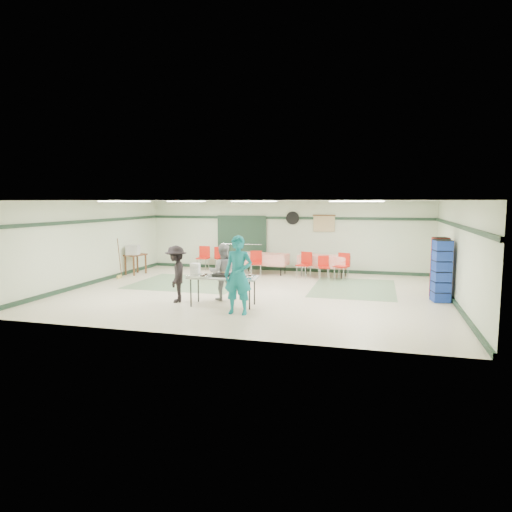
% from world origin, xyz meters
% --- Properties ---
extents(floor, '(11.00, 11.00, 0.00)m').
position_xyz_m(floor, '(0.00, 0.00, 0.00)').
color(floor, beige).
rests_on(floor, ground).
extents(ceiling, '(11.00, 11.00, 0.00)m').
position_xyz_m(ceiling, '(0.00, 0.00, 2.70)').
color(ceiling, white).
rests_on(ceiling, wall_back).
extents(wall_back, '(11.00, 0.00, 11.00)m').
position_xyz_m(wall_back, '(0.00, 4.50, 1.35)').
color(wall_back, beige).
rests_on(wall_back, floor).
extents(wall_front, '(11.00, 0.00, 11.00)m').
position_xyz_m(wall_front, '(0.00, -4.50, 1.35)').
color(wall_front, beige).
rests_on(wall_front, floor).
extents(wall_left, '(0.00, 9.00, 9.00)m').
position_xyz_m(wall_left, '(-5.50, 0.00, 1.35)').
color(wall_left, beige).
rests_on(wall_left, floor).
extents(wall_right, '(0.00, 9.00, 9.00)m').
position_xyz_m(wall_right, '(5.50, 0.00, 1.35)').
color(wall_right, beige).
rests_on(wall_right, floor).
extents(trim_back, '(11.00, 0.06, 0.10)m').
position_xyz_m(trim_back, '(0.00, 4.47, 2.05)').
color(trim_back, '#1C3425').
rests_on(trim_back, wall_back).
extents(baseboard_back, '(11.00, 0.06, 0.12)m').
position_xyz_m(baseboard_back, '(0.00, 4.47, 0.06)').
color(baseboard_back, '#1C3425').
rests_on(baseboard_back, floor).
extents(trim_left, '(0.06, 9.00, 0.10)m').
position_xyz_m(trim_left, '(-5.47, 0.00, 2.05)').
color(trim_left, '#1C3425').
rests_on(trim_left, wall_back).
extents(baseboard_left, '(0.06, 9.00, 0.12)m').
position_xyz_m(baseboard_left, '(-5.47, 0.00, 0.06)').
color(baseboard_left, '#1C3425').
rests_on(baseboard_left, floor).
extents(trim_right, '(0.06, 9.00, 0.10)m').
position_xyz_m(trim_right, '(5.47, 0.00, 2.05)').
color(trim_right, '#1C3425').
rests_on(trim_right, wall_back).
extents(baseboard_right, '(0.06, 9.00, 0.12)m').
position_xyz_m(baseboard_right, '(5.47, 0.00, 0.06)').
color(baseboard_right, '#1C3425').
rests_on(baseboard_right, floor).
extents(green_patch_a, '(3.50, 3.00, 0.01)m').
position_xyz_m(green_patch_a, '(-2.50, 1.00, 0.00)').
color(green_patch_a, gray).
rests_on(green_patch_a, floor).
extents(green_patch_b, '(2.50, 3.50, 0.01)m').
position_xyz_m(green_patch_b, '(2.80, 1.50, 0.00)').
color(green_patch_b, gray).
rests_on(green_patch_b, floor).
extents(double_door_left, '(0.90, 0.06, 2.10)m').
position_xyz_m(double_door_left, '(-2.20, 4.44, 1.05)').
color(double_door_left, gray).
rests_on(double_door_left, floor).
extents(double_door_right, '(0.90, 0.06, 2.10)m').
position_xyz_m(double_door_right, '(-1.25, 4.44, 1.05)').
color(double_door_right, gray).
rests_on(double_door_right, floor).
extents(door_frame, '(2.00, 0.03, 2.15)m').
position_xyz_m(door_frame, '(-1.73, 4.42, 1.05)').
color(door_frame, '#1C3425').
rests_on(door_frame, floor).
extents(wall_fan, '(0.50, 0.10, 0.50)m').
position_xyz_m(wall_fan, '(0.30, 4.44, 2.05)').
color(wall_fan, black).
rests_on(wall_fan, wall_back).
extents(scroll_banner, '(0.80, 0.02, 0.60)m').
position_xyz_m(scroll_banner, '(1.50, 4.44, 1.85)').
color(scroll_banner, tan).
rests_on(scroll_banner, wall_back).
extents(serving_table, '(1.81, 0.82, 0.76)m').
position_xyz_m(serving_table, '(-0.33, -1.84, 0.71)').
color(serving_table, '#B0B0AB').
rests_on(serving_table, floor).
extents(sheet_tray_right, '(0.63, 0.49, 0.02)m').
position_xyz_m(sheet_tray_right, '(0.20, -1.89, 0.77)').
color(sheet_tray_right, silver).
rests_on(sheet_tray_right, serving_table).
extents(sheet_tray_mid, '(0.63, 0.49, 0.02)m').
position_xyz_m(sheet_tray_mid, '(-0.43, -1.68, 0.77)').
color(sheet_tray_mid, silver).
rests_on(sheet_tray_mid, serving_table).
extents(sheet_tray_left, '(0.60, 0.47, 0.02)m').
position_xyz_m(sheet_tray_left, '(-0.90, -2.01, 0.77)').
color(sheet_tray_left, silver).
rests_on(sheet_tray_left, serving_table).
extents(baking_pan, '(0.54, 0.36, 0.08)m').
position_xyz_m(baking_pan, '(-0.31, -1.83, 0.80)').
color(baking_pan, black).
rests_on(baking_pan, serving_table).
extents(foam_box_stack, '(0.23, 0.21, 0.30)m').
position_xyz_m(foam_box_stack, '(-1.13, -1.74, 0.91)').
color(foam_box_stack, white).
rests_on(foam_box_stack, serving_table).
extents(volunteer_teal, '(0.69, 0.46, 1.88)m').
position_xyz_m(volunteer_teal, '(0.31, -2.56, 0.94)').
color(volunteer_teal, '#137986').
rests_on(volunteer_teal, floor).
extents(volunteer_grey, '(0.91, 0.81, 1.53)m').
position_xyz_m(volunteer_grey, '(-0.58, -1.14, 0.77)').
color(volunteer_grey, gray).
rests_on(volunteer_grey, floor).
extents(volunteer_dark, '(0.87, 1.11, 1.52)m').
position_xyz_m(volunteer_dark, '(-1.68, -1.73, 0.76)').
color(volunteer_dark, black).
rests_on(volunteer_dark, floor).
extents(dining_table_a, '(1.85, 1.03, 0.77)m').
position_xyz_m(dining_table_a, '(1.62, 3.51, 0.57)').
color(dining_table_a, red).
rests_on(dining_table_a, floor).
extents(dining_table_b, '(1.79, 0.89, 0.77)m').
position_xyz_m(dining_table_b, '(-0.58, 3.51, 0.57)').
color(dining_table_b, red).
rests_on(dining_table_b, floor).
extents(chair_a, '(0.46, 0.46, 0.81)m').
position_xyz_m(chair_a, '(1.69, 2.94, 0.49)').
color(chair_a, red).
rests_on(chair_a, floor).
extents(chair_b, '(0.56, 0.56, 0.92)m').
position_xyz_m(chair_b, '(1.04, 2.94, 0.57)').
color(chair_b, red).
rests_on(chair_b, floor).
extents(chair_c, '(0.56, 0.56, 0.92)m').
position_xyz_m(chair_c, '(2.33, 2.94, 0.57)').
color(chair_c, red).
rests_on(chair_c, floor).
extents(chair_d, '(0.50, 0.50, 0.91)m').
position_xyz_m(chair_d, '(-0.74, 2.95, 0.56)').
color(chair_d, red).
rests_on(chair_d, floor).
extents(chair_loose_a, '(0.59, 0.59, 0.91)m').
position_xyz_m(chair_loose_a, '(-2.47, 3.98, 0.56)').
color(chair_loose_a, red).
rests_on(chair_loose_a, floor).
extents(chair_loose_b, '(0.44, 0.44, 0.94)m').
position_xyz_m(chair_loose_b, '(-3.10, 3.80, 0.57)').
color(chair_loose_b, red).
rests_on(chair_loose_b, floor).
extents(crate_stack_blue_a, '(0.53, 0.53, 1.68)m').
position_xyz_m(crate_stack_blue_a, '(5.15, 0.41, 0.84)').
color(crate_stack_blue_a, '#1B39A4').
rests_on(crate_stack_blue_a, floor).
extents(crate_stack_red, '(0.45, 0.45, 1.70)m').
position_xyz_m(crate_stack_red, '(5.15, 0.61, 0.85)').
color(crate_stack_red, '#A11910').
rests_on(crate_stack_red, floor).
extents(crate_stack_blue_b, '(0.50, 0.50, 1.66)m').
position_xyz_m(crate_stack_blue_b, '(5.15, 0.11, 0.83)').
color(crate_stack_blue_b, '#1B39A4').
rests_on(crate_stack_blue_b, floor).
extents(printer_table, '(0.65, 0.86, 0.74)m').
position_xyz_m(printer_table, '(-5.15, 2.18, 0.62)').
color(printer_table, brown).
rests_on(printer_table, floor).
extents(office_printer, '(0.53, 0.49, 0.35)m').
position_xyz_m(office_printer, '(-5.15, 2.01, 0.92)').
color(office_printer, '#A8A7A4').
rests_on(office_printer, printer_table).
extents(broom, '(0.06, 0.23, 1.38)m').
position_xyz_m(broom, '(-5.23, 1.24, 0.72)').
color(broom, brown).
rests_on(broom, floor).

